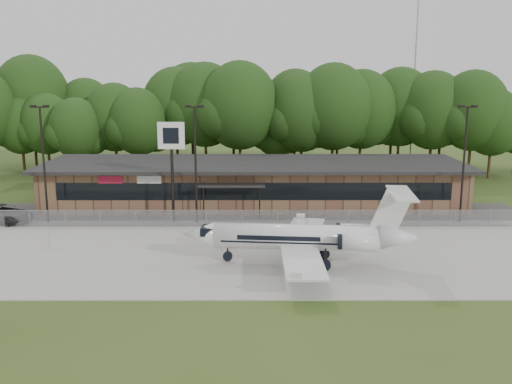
{
  "coord_description": "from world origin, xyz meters",
  "views": [
    {
      "loc": [
        0.11,
        -31.75,
        12.81
      ],
      "look_at": [
        0.17,
        12.0,
        3.7
      ],
      "focal_mm": 40.0,
      "sensor_mm": 36.0,
      "label": 1
    }
  ],
  "objects_px": {
    "terminal": "(254,183)",
    "pole_sign": "(171,146)",
    "suv": "(3,214)",
    "business_jet": "(304,238)"
  },
  "relations": [
    {
      "from": "terminal",
      "to": "pole_sign",
      "type": "bearing_deg",
      "value": -134.67
    },
    {
      "from": "business_jet",
      "to": "suv",
      "type": "bearing_deg",
      "value": 161.29
    },
    {
      "from": "business_jet",
      "to": "suv",
      "type": "distance_m",
      "value": 27.89
    },
    {
      "from": "suv",
      "to": "pole_sign",
      "type": "xyz_separation_m",
      "value": [
        14.93,
        0.06,
        5.93
      ]
    },
    {
      "from": "terminal",
      "to": "pole_sign",
      "type": "distance_m",
      "value": 11.02
    },
    {
      "from": "terminal",
      "to": "pole_sign",
      "type": "height_order",
      "value": "pole_sign"
    },
    {
      "from": "business_jet",
      "to": "suv",
      "type": "height_order",
      "value": "business_jet"
    },
    {
      "from": "terminal",
      "to": "suv",
      "type": "height_order",
      "value": "terminal"
    },
    {
      "from": "business_jet",
      "to": "pole_sign",
      "type": "distance_m",
      "value": 16.29
    },
    {
      "from": "terminal",
      "to": "suv",
      "type": "bearing_deg",
      "value": -161.86
    }
  ]
}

